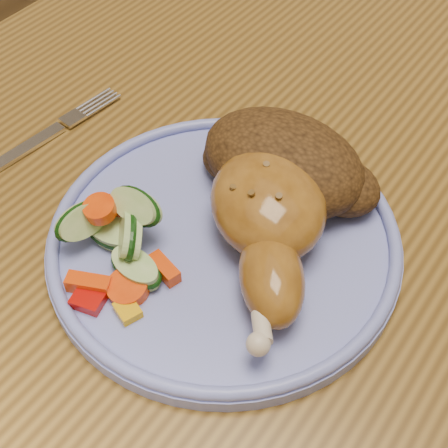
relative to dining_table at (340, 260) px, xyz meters
name	(u,v)px	position (x,y,z in m)	size (l,w,h in m)	color
dining_table	(340,260)	(0.00, 0.00, 0.00)	(0.90, 1.40, 0.75)	brown
plate	(224,241)	(-0.06, -0.10, 0.09)	(0.27, 0.27, 0.01)	#7683DA
plate_rim	(224,232)	(-0.06, -0.10, 0.10)	(0.27, 0.27, 0.01)	#7683DA
chicken_leg	(269,220)	(-0.03, -0.09, 0.12)	(0.15, 0.18, 0.06)	#96621F
rice_pilaf	(287,164)	(-0.05, -0.03, 0.12)	(0.15, 0.10, 0.06)	#472C11
vegetable_pile	(118,238)	(-0.11, -0.16, 0.11)	(0.10, 0.10, 0.05)	#A50A05
fork	(34,143)	(-0.27, -0.11, 0.09)	(0.03, 0.16, 0.00)	silver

